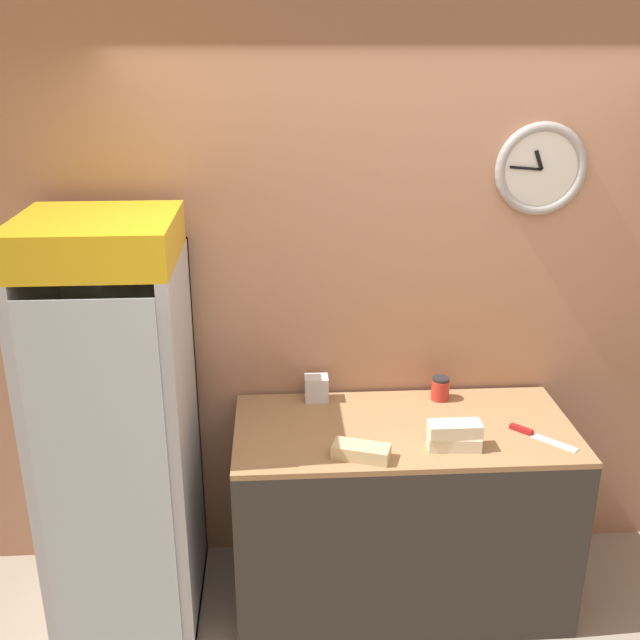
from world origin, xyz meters
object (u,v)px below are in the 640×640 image
at_px(beverage_cooler, 118,407).
at_px(sandwich_stack_middle, 455,429).
at_px(condiment_jar, 440,389).
at_px(napkin_dispenser, 316,388).
at_px(sandwich_stack_bottom, 454,442).
at_px(chefs_knife, 533,434).
at_px(sandwich_flat_left, 361,452).

relative_size(beverage_cooler, sandwich_stack_middle, 8.49).
xyz_separation_m(condiment_jar, napkin_dispenser, (-0.59, 0.03, 0.00)).
bearing_deg(sandwich_stack_bottom, chefs_knife, 12.33).
xyz_separation_m(sandwich_stack_bottom, sandwich_stack_middle, (-0.00, 0.00, 0.06)).
height_order(sandwich_flat_left, condiment_jar, condiment_jar).
bearing_deg(napkin_dispenser, beverage_cooler, -165.07).
bearing_deg(napkin_dispenser, chefs_knife, -23.75).
xyz_separation_m(chefs_knife, condiment_jar, (-0.33, 0.38, 0.05)).
xyz_separation_m(beverage_cooler, sandwich_stack_middle, (1.43, -0.25, -0.02)).
height_order(sandwich_stack_middle, sandwich_flat_left, sandwich_stack_middle).
distance_m(beverage_cooler, sandwich_flat_left, 1.08).
relative_size(chefs_knife, napkin_dispenser, 2.03).
bearing_deg(chefs_knife, sandwich_flat_left, -170.08).
bearing_deg(condiment_jar, sandwich_flat_left, -130.51).
bearing_deg(sandwich_stack_middle, napkin_dispenser, 138.60).
height_order(sandwich_stack_bottom, sandwich_stack_middle, sandwich_stack_middle).
height_order(chefs_knife, napkin_dispenser, napkin_dispenser).
bearing_deg(chefs_knife, beverage_cooler, 174.60).
bearing_deg(sandwich_stack_middle, beverage_cooler, 170.06).
distance_m(sandwich_stack_middle, chefs_knife, 0.39).
xyz_separation_m(beverage_cooler, sandwich_stack_bottom, (1.43, -0.25, -0.08)).
relative_size(sandwich_stack_middle, condiment_jar, 1.96).
height_order(sandwich_stack_middle, chefs_knife, sandwich_stack_middle).
distance_m(sandwich_stack_bottom, chefs_knife, 0.38).
bearing_deg(sandwich_flat_left, beverage_cooler, 163.61).
bearing_deg(napkin_dispenser, sandwich_stack_middle, -41.40).
relative_size(sandwich_stack_bottom, sandwich_stack_middle, 1.03).
bearing_deg(condiment_jar, beverage_cooler, -172.05).
xyz_separation_m(sandwich_stack_bottom, chefs_knife, (0.37, 0.08, -0.02)).
height_order(sandwich_stack_bottom, napkin_dispenser, napkin_dispenser).
relative_size(sandwich_flat_left, napkin_dispenser, 2.12).
height_order(beverage_cooler, chefs_knife, beverage_cooler).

